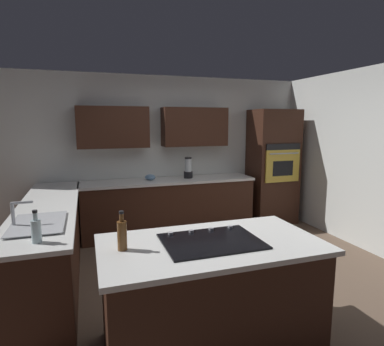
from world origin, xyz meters
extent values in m
plane|color=brown|center=(0.00, 0.00, 0.00)|extent=(14.00, 14.00, 0.00)
cube|color=silver|center=(0.00, -2.10, 1.30)|extent=(6.00, 0.10, 2.60)
cube|color=#381E14|center=(-0.40, -1.88, 1.75)|extent=(1.10, 0.34, 0.64)
cube|color=#381E14|center=(0.95, -1.88, 1.75)|extent=(1.10, 0.34, 0.64)
cube|color=silver|center=(-2.45, -0.30, 1.30)|extent=(0.10, 4.00, 2.60)
cube|color=#381E14|center=(0.10, -1.72, 0.43)|extent=(2.80, 0.60, 0.86)
cube|color=silver|center=(0.10, -1.72, 0.88)|extent=(2.84, 0.64, 0.04)
cube|color=#381E14|center=(1.82, -0.55, 0.43)|extent=(0.60, 2.90, 0.86)
cube|color=silver|center=(1.82, -0.55, 0.88)|extent=(0.64, 2.94, 0.04)
cube|color=#381E14|center=(0.47, 1.11, 0.43)|extent=(1.66, 0.87, 0.86)
cube|color=silver|center=(0.47, 1.11, 0.88)|extent=(1.74, 0.95, 0.04)
cube|color=#381E14|center=(-1.85, -1.72, 1.03)|extent=(0.80, 0.60, 2.05)
cube|color=gold|center=(-1.85, -1.41, 1.08)|extent=(0.66, 0.03, 0.56)
cube|color=black|center=(-1.85, -1.39, 1.04)|extent=(0.40, 0.01, 0.26)
cube|color=black|center=(-1.85, -1.41, 1.41)|extent=(0.66, 0.02, 0.11)
cylinder|color=silver|center=(-1.85, -1.37, 1.30)|extent=(0.56, 0.02, 0.02)
cube|color=#515456|center=(1.82, 0.04, 0.91)|extent=(0.40, 0.30, 0.02)
cube|color=#515456|center=(1.82, 0.38, 0.91)|extent=(0.40, 0.30, 0.02)
cube|color=#B7BABF|center=(1.82, 0.21, 0.92)|extent=(0.46, 0.70, 0.01)
cylinder|color=#B7BABF|center=(2.02, 0.21, 1.01)|extent=(0.03, 0.03, 0.22)
cylinder|color=#B7BABF|center=(1.94, 0.21, 1.12)|extent=(0.18, 0.02, 0.02)
cube|color=black|center=(0.47, 1.11, 0.91)|extent=(0.76, 0.56, 0.01)
cylinder|color=#B2B2B7|center=(0.20, 0.88, 0.92)|extent=(0.04, 0.04, 0.02)
cylinder|color=#B2B2B7|center=(0.38, 0.88, 0.92)|extent=(0.04, 0.04, 0.02)
cylinder|color=#B2B2B7|center=(0.56, 0.88, 0.92)|extent=(0.04, 0.04, 0.02)
cylinder|color=#B2B2B7|center=(0.74, 0.88, 0.92)|extent=(0.04, 0.04, 0.02)
cylinder|color=black|center=(-0.25, -1.76, 0.96)|extent=(0.15, 0.15, 0.11)
cylinder|color=silver|center=(-0.25, -1.76, 1.12)|extent=(0.11, 0.11, 0.22)
cylinder|color=black|center=(-0.25, -1.76, 1.24)|extent=(0.12, 0.12, 0.03)
ellipsoid|color=#668CB2|center=(0.40, -1.76, 0.95)|extent=(0.17, 0.17, 0.09)
cylinder|color=silver|center=(1.77, 0.69, 0.99)|extent=(0.08, 0.08, 0.18)
cylinder|color=silver|center=(1.77, 0.69, 1.11)|extent=(0.03, 0.03, 0.06)
cylinder|color=black|center=(1.77, 0.69, 1.15)|extent=(0.04, 0.04, 0.02)
cylinder|color=brown|center=(1.15, 1.05, 1.01)|extent=(0.07, 0.07, 0.22)
cylinder|color=brown|center=(1.15, 1.05, 1.15)|extent=(0.03, 0.03, 0.06)
cylinder|color=black|center=(1.15, 1.05, 1.19)|extent=(0.04, 0.04, 0.02)
camera|label=1|loc=(1.37, 3.36, 1.83)|focal=30.24mm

